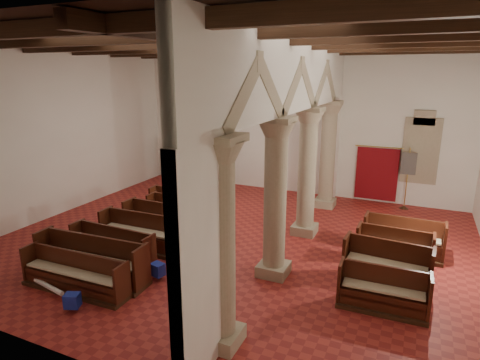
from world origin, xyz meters
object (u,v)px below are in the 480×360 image
object	(u,v)px
pipe_organ	(197,154)
lectern	(224,176)
processional_banner	(406,189)
aisle_pew_0	(382,296)
nave_pew_0	(75,279)

from	to	relation	value
pipe_organ	lectern	world-z (taller)	pipe_organ
processional_banner	aisle_pew_0	xyz separation A→B (m)	(-0.13, -7.52, -0.46)
lectern	nave_pew_0	xyz separation A→B (m)	(0.65, -9.30, -0.26)
aisle_pew_0	processional_banner	bearing A→B (deg)	87.65
lectern	processional_banner	size ratio (longest dim) A/B	0.58
aisle_pew_0	pipe_organ	bearing A→B (deg)	138.68
lectern	nave_pew_0	size ratio (longest dim) A/B	0.48
lectern	nave_pew_0	world-z (taller)	lectern
processional_banner	pipe_organ	bearing A→B (deg)	-179.97
lectern	aisle_pew_0	distance (m)	10.30
pipe_organ	nave_pew_0	xyz separation A→B (m)	(2.25, -9.71, -1.06)
processional_banner	aisle_pew_0	world-z (taller)	processional_banner
lectern	processional_banner	distance (m)	7.56
nave_pew_0	pipe_organ	bearing A→B (deg)	101.66
processional_banner	aisle_pew_0	bearing A→B (deg)	-90.77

